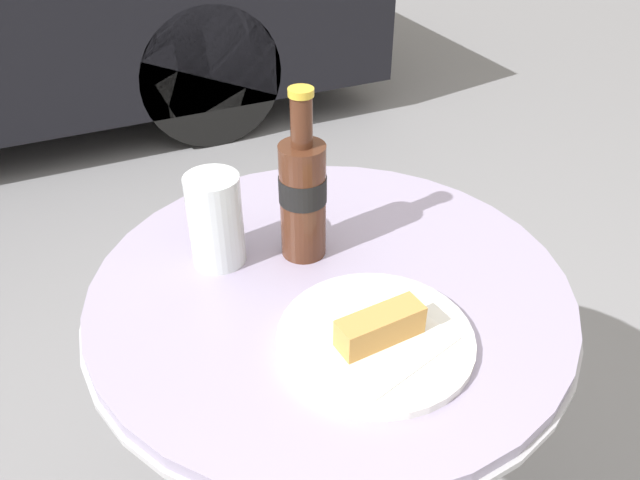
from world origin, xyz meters
name	(u,v)px	position (x,y,z in m)	size (l,w,h in m)	color
bistro_table	(329,358)	(0.00, 0.00, 0.56)	(0.70, 0.70, 0.72)	#B7B7BC
cola_bottle_left	(303,194)	(-0.01, 0.08, 0.82)	(0.07, 0.07, 0.26)	#4C2819
drinking_glass	(216,224)	(-0.13, 0.12, 0.78)	(0.08, 0.08, 0.14)	black
lunch_plate_near	(377,336)	(0.00, -0.14, 0.73)	(0.25, 0.25, 0.05)	white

